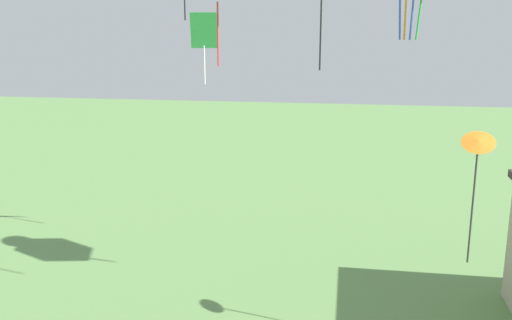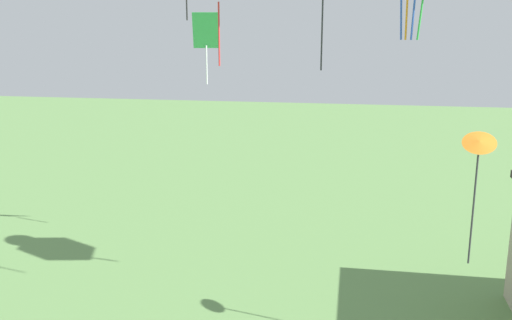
{
  "view_description": "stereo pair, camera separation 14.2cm",
  "coord_description": "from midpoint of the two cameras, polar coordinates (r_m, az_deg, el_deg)",
  "views": [
    {
      "loc": [
        2.2,
        -5.5,
        8.96
      ],
      "look_at": [
        0.0,
        8.12,
        5.64
      ],
      "focal_mm": 40.0,
      "sensor_mm": 36.0,
      "label": 1
    },
    {
      "loc": [
        2.34,
        -5.48,
        8.96
      ],
      "look_at": [
        0.0,
        8.12,
        5.64
      ],
      "focal_mm": 40.0,
      "sensor_mm": 36.0,
      "label": 2
    }
  ],
  "objects": [
    {
      "name": "kite_green_diamond",
      "position": [
        21.7,
        -4.82,
        12.39
      ],
      "size": [
        1.05,
        0.63,
        2.63
      ],
      "color": "green"
    },
    {
      "name": "kite_orange_delta",
      "position": [
        15.39,
        21.61,
        0.76
      ],
      "size": [
        0.95,
        0.87,
        3.52
      ],
      "color": "orange"
    }
  ]
}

